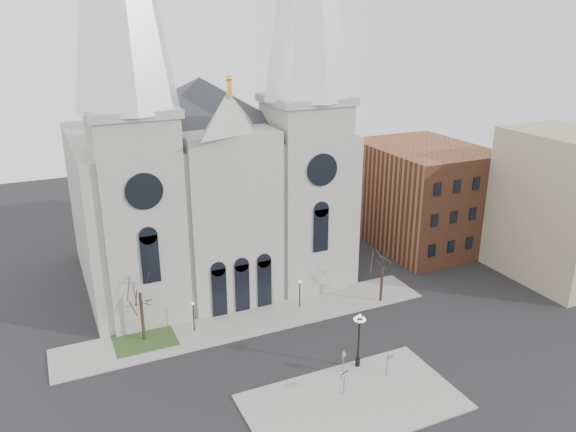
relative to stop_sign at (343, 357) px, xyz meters
name	(u,v)px	position (x,y,z in m)	size (l,w,h in m)	color
ground	(295,379)	(-4.25, 1.10, -1.76)	(160.00, 160.00, 0.00)	black
sidewalk_near	(353,402)	(-1.25, -3.90, -1.69)	(18.00, 10.00, 0.14)	gray
sidewalk_far	(251,321)	(-4.25, 12.10, -1.69)	(40.00, 6.00, 0.14)	gray
grass_patch	(145,339)	(-15.25, 13.10, -1.67)	(6.00, 5.00, 0.18)	#263F1B
cathedral	(210,130)	(-4.25, 23.96, 16.72)	(33.00, 26.66, 54.00)	#98968E
bg_building_brick	(422,195)	(25.75, 23.10, 5.24)	(14.00, 18.00, 14.00)	brown
bg_building_tan	(560,207)	(33.75, 7.10, 7.24)	(10.00, 14.00, 18.00)	tan
tree_left	(140,290)	(-15.25, 13.10, 3.82)	(3.20, 3.20, 7.50)	black
tree_right	(383,266)	(10.75, 10.10, 2.71)	(3.20, 3.20, 6.00)	black
ped_lamp_left	(193,312)	(-10.25, 12.60, 0.57)	(0.32, 0.32, 3.26)	black
ped_lamp_right	(300,289)	(1.75, 12.60, 0.57)	(0.32, 0.32, 3.26)	black
stop_sign	(343,357)	(0.00, 0.00, 0.00)	(0.76, 0.33, 2.25)	slate
globe_lamp	(359,334)	(1.76, 0.34, 1.75)	(1.28, 1.28, 5.36)	black
one_way_sign	(344,379)	(-1.48, -2.73, -0.09)	(0.92, 0.45, 2.27)	slate
street_name_sign	(388,364)	(3.29, -2.17, -0.34)	(0.69, 0.18, 2.17)	slate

